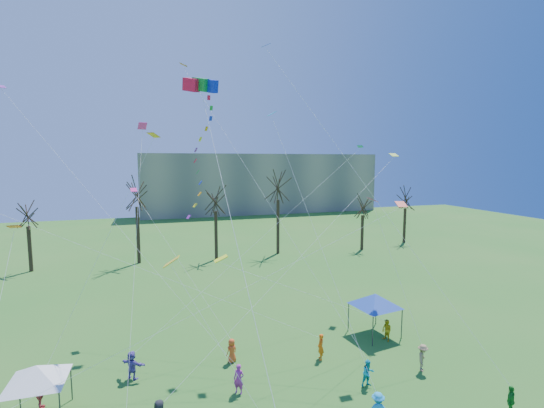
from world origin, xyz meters
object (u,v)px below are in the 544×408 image
object	(u,v)px
canopy_tent_white	(37,374)
canopy_tent_blue	(375,300)
big_box_kite	(205,159)
distant_building	(260,183)

from	to	relation	value
canopy_tent_white	canopy_tent_blue	xyz separation A→B (m)	(21.83, 3.24, 0.26)
big_box_kite	canopy_tent_white	world-z (taller)	big_box_kite
big_box_kite	canopy_tent_blue	distance (m)	16.61
distant_building	canopy_tent_white	xyz separation A→B (m)	(-32.71, -74.98, -5.03)
distant_building	big_box_kite	bearing A→B (deg)	-108.07
big_box_kite	canopy_tent_white	bearing A→B (deg)	-163.89
distant_building	canopy_tent_white	bearing A→B (deg)	-113.57
distant_building	canopy_tent_blue	world-z (taller)	distant_building
big_box_kite	canopy_tent_white	distance (m)	14.47
canopy_tent_white	canopy_tent_blue	bearing A→B (deg)	8.45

